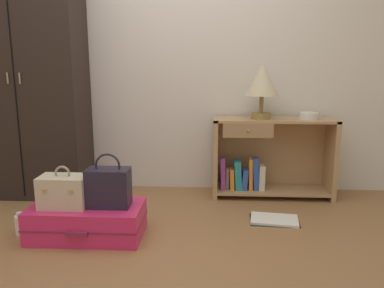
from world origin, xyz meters
name	(u,v)px	position (x,y,z in m)	size (l,w,h in m)	color
ground_plane	(144,262)	(0.00, 0.00, 0.00)	(9.00, 9.00, 0.00)	olive
back_wall	(170,48)	(0.00, 1.50, 1.30)	(6.40, 0.10, 2.60)	silver
wardrobe	(27,77)	(-1.21, 1.20, 1.05)	(0.96, 0.47, 2.10)	black
bookshelf	(267,158)	(0.88, 1.27, 0.34)	(1.05, 0.35, 0.70)	tan
table_lamp	(262,82)	(0.81, 1.24, 1.01)	(0.28, 0.28, 0.47)	olive
bowl	(309,116)	(1.22, 1.23, 0.73)	(0.16, 0.16, 0.06)	silver
suitcase_large	(87,221)	(-0.45, 0.34, 0.11)	(0.76, 0.43, 0.22)	#DB2860
train_case	(64,191)	(-0.59, 0.31, 0.33)	(0.31, 0.20, 0.28)	beige
handbag	(109,187)	(-0.29, 0.33, 0.36)	(0.28, 0.16, 0.37)	#231E2D
bottle	(20,225)	(-0.92, 0.33, 0.08)	(0.07, 0.07, 0.16)	white
open_book_on_floor	(274,220)	(0.87, 0.67, 0.01)	(0.38, 0.27, 0.02)	white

